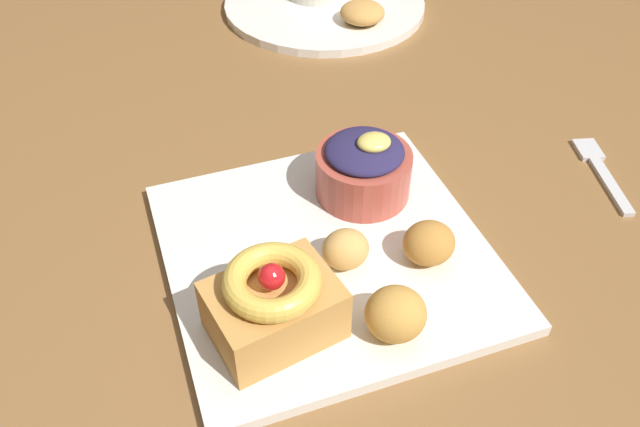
{
  "coord_description": "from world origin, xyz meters",
  "views": [
    {
      "loc": [
        -0.22,
        -0.53,
        1.18
      ],
      "look_at": [
        -0.07,
        -0.11,
        0.77
      ],
      "focal_mm": 36.91,
      "sensor_mm": 36.0,
      "label": 1
    }
  ],
  "objects_px": {
    "front_plate": "(327,254)",
    "back_plate": "(325,5)",
    "berry_ramekin": "(364,168)",
    "fritter_middle": "(345,249)",
    "back_pastry": "(362,12)",
    "fritter_front": "(396,314)",
    "fork": "(600,169)",
    "cake_slice": "(274,304)",
    "fritter_back": "(429,243)"
  },
  "relations": [
    {
      "from": "front_plate",
      "to": "back_plate",
      "type": "relative_size",
      "value": 0.96
    },
    {
      "from": "berry_ramekin",
      "to": "fritter_middle",
      "type": "bearing_deg",
      "value": -121.28
    },
    {
      "from": "back_pastry",
      "to": "berry_ramekin",
      "type": "bearing_deg",
      "value": -112.16
    },
    {
      "from": "fritter_front",
      "to": "fork",
      "type": "relative_size",
      "value": 0.4
    },
    {
      "from": "cake_slice",
      "to": "fritter_front",
      "type": "distance_m",
      "value": 0.1
    },
    {
      "from": "front_plate",
      "to": "fritter_front",
      "type": "distance_m",
      "value": 0.11
    },
    {
      "from": "berry_ramekin",
      "to": "back_pastry",
      "type": "relative_size",
      "value": 1.49
    },
    {
      "from": "berry_ramekin",
      "to": "fork",
      "type": "xyz_separation_m",
      "value": [
        0.26,
        -0.04,
        -0.04
      ]
    },
    {
      "from": "fritter_middle",
      "to": "fork",
      "type": "height_order",
      "value": "fritter_middle"
    },
    {
      "from": "fritter_back",
      "to": "back_plate",
      "type": "distance_m",
      "value": 0.54
    },
    {
      "from": "front_plate",
      "to": "fritter_back",
      "type": "xyz_separation_m",
      "value": [
        0.08,
        -0.04,
        0.03
      ]
    },
    {
      "from": "berry_ramekin",
      "to": "fork",
      "type": "distance_m",
      "value": 0.27
    },
    {
      "from": "cake_slice",
      "to": "fritter_middle",
      "type": "height_order",
      "value": "cake_slice"
    },
    {
      "from": "fork",
      "to": "front_plate",
      "type": "bearing_deg",
      "value": 108.86
    },
    {
      "from": "back_pastry",
      "to": "front_plate",
      "type": "bearing_deg",
      "value": -116.27
    },
    {
      "from": "fritter_middle",
      "to": "back_pastry",
      "type": "xyz_separation_m",
      "value": [
        0.19,
        0.43,
        -0.0
      ]
    },
    {
      "from": "back_plate",
      "to": "fork",
      "type": "relative_size",
      "value": 2.38
    },
    {
      "from": "cake_slice",
      "to": "fritter_middle",
      "type": "xyz_separation_m",
      "value": [
        0.08,
        0.05,
        -0.02
      ]
    },
    {
      "from": "front_plate",
      "to": "berry_ramekin",
      "type": "relative_size",
      "value": 3.07
    },
    {
      "from": "back_pastry",
      "to": "fork",
      "type": "bearing_deg",
      "value": -72.53
    },
    {
      "from": "cake_slice",
      "to": "back_plate",
      "type": "xyz_separation_m",
      "value": [
        0.24,
        0.56,
        -0.04
      ]
    },
    {
      "from": "berry_ramekin",
      "to": "fritter_back",
      "type": "bearing_deg",
      "value": -79.17
    },
    {
      "from": "cake_slice",
      "to": "fritter_back",
      "type": "relative_size",
      "value": 2.36
    },
    {
      "from": "front_plate",
      "to": "back_pastry",
      "type": "bearing_deg",
      "value": 63.73
    },
    {
      "from": "fritter_back",
      "to": "fork",
      "type": "bearing_deg",
      "value": 14.85
    },
    {
      "from": "cake_slice",
      "to": "fork",
      "type": "bearing_deg",
      "value": 13.61
    },
    {
      "from": "fritter_back",
      "to": "back_pastry",
      "type": "relative_size",
      "value": 0.75
    },
    {
      "from": "fritter_back",
      "to": "back_plate",
      "type": "bearing_deg",
      "value": 80.1
    },
    {
      "from": "cake_slice",
      "to": "fritter_middle",
      "type": "distance_m",
      "value": 0.1
    },
    {
      "from": "fritter_middle",
      "to": "front_plate",
      "type": "bearing_deg",
      "value": 113.41
    },
    {
      "from": "back_pastry",
      "to": "fork",
      "type": "distance_m",
      "value": 0.4
    },
    {
      "from": "fritter_back",
      "to": "back_plate",
      "type": "xyz_separation_m",
      "value": [
        0.09,
        0.53,
        -0.03
      ]
    },
    {
      "from": "front_plate",
      "to": "berry_ramekin",
      "type": "bearing_deg",
      "value": 46.42
    },
    {
      "from": "fork",
      "to": "fritter_back",
      "type": "bearing_deg",
      "value": 119.55
    },
    {
      "from": "fritter_middle",
      "to": "fritter_back",
      "type": "distance_m",
      "value": 0.07
    },
    {
      "from": "fritter_middle",
      "to": "back_plate",
      "type": "distance_m",
      "value": 0.54
    },
    {
      "from": "berry_ramekin",
      "to": "fritter_front",
      "type": "xyz_separation_m",
      "value": [
        -0.04,
        -0.17,
        -0.01
      ]
    },
    {
      "from": "fork",
      "to": "back_pastry",
      "type": "bearing_deg",
      "value": 32.17
    },
    {
      "from": "fritter_front",
      "to": "fritter_middle",
      "type": "distance_m",
      "value": 0.08
    },
    {
      "from": "front_plate",
      "to": "fritter_middle",
      "type": "bearing_deg",
      "value": -66.59
    },
    {
      "from": "back_plate",
      "to": "back_pastry",
      "type": "xyz_separation_m",
      "value": [
        0.03,
        -0.08,
        0.02
      ]
    },
    {
      "from": "cake_slice",
      "to": "berry_ramekin",
      "type": "relative_size",
      "value": 1.18
    },
    {
      "from": "fork",
      "to": "back_plate",
      "type": "bearing_deg",
      "value": 32.35
    },
    {
      "from": "fritter_front",
      "to": "back_pastry",
      "type": "xyz_separation_m",
      "value": [
        0.18,
        0.51,
        -0.01
      ]
    },
    {
      "from": "fritter_back",
      "to": "cake_slice",
      "type": "bearing_deg",
      "value": -168.36
    },
    {
      "from": "back_pastry",
      "to": "fritter_back",
      "type": "bearing_deg",
      "value": -104.96
    },
    {
      "from": "fritter_back",
      "to": "fritter_front",
      "type": "bearing_deg",
      "value": -133.78
    },
    {
      "from": "cake_slice",
      "to": "back_pastry",
      "type": "xyz_separation_m",
      "value": [
        0.27,
        0.48,
        -0.02
      ]
    },
    {
      "from": "fritter_front",
      "to": "fritter_back",
      "type": "bearing_deg",
      "value": 46.22
    },
    {
      "from": "cake_slice",
      "to": "back_pastry",
      "type": "bearing_deg",
      "value": 60.39
    }
  ]
}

